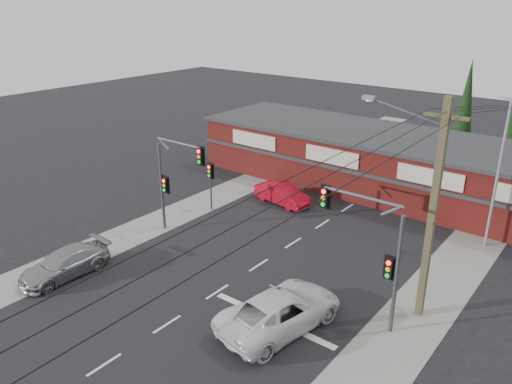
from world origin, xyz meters
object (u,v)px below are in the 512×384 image
Objects in this scene: white_suv at (280,310)px; silver_suv at (65,264)px; red_sedan at (282,194)px; utility_pole at (430,205)px; shop_building at (369,158)px.

white_suv is 1.26× the size of silver_suv.
white_suv is 14.12m from red_sedan.
utility_pole is (15.65, 8.03, 4.70)m from silver_suv.
silver_suv is (-11.32, -3.35, -0.14)m from white_suv.
white_suv is at bearing 18.05° from silver_suv.
shop_building is (-5.02, 18.67, 1.30)m from white_suv.
white_suv is at bearing -74.94° from shop_building.
utility_pole is (4.34, 4.67, 4.56)m from white_suv.
white_suv is at bearing -137.52° from red_sedan.
silver_suv is at bearing -152.84° from utility_pole.
white_suv is 7.84m from utility_pole.
utility_pole reaches higher than white_suv.
red_sedan is (-8.08, 11.58, -0.14)m from white_suv.
shop_building is (3.06, 7.09, 1.43)m from red_sedan.
silver_suv is 18.21m from utility_pole.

